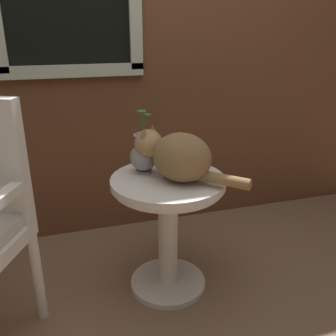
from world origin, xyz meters
The scene contains 5 objects.
ground_plane centered at (0.00, 0.00, 0.00)m, with size 6.00×6.00×0.00m, color #7F6047.
back_wall centered at (-0.01, 0.86, 1.31)m, with size 4.00×0.07×2.60m.
wicker_side_table centered at (0.13, 0.15, 0.43)m, with size 0.54×0.54×0.61m.
cat centered at (0.17, 0.12, 0.73)m, with size 0.43×0.44×0.24m.
pewter_vase_with_ivy centered at (0.04, 0.25, 0.71)m, with size 0.13×0.13×0.31m.
Camera 1 is at (-0.33, -1.39, 1.28)m, focal length 39.65 mm.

